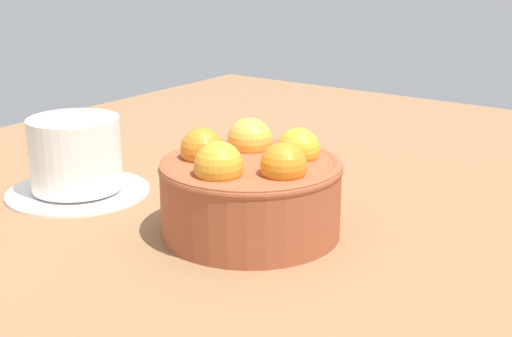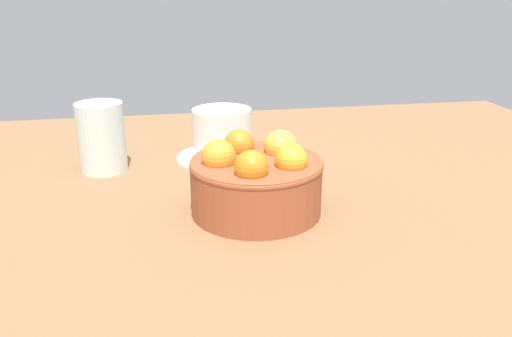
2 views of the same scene
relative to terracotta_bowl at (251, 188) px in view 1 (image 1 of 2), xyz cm
name	(u,v)px [view 1 (image 1 of 2)]	position (x,y,z in cm)	size (l,w,h in cm)	color
ground_plane	(251,252)	(0.00, 0.02, -5.70)	(120.16, 96.51, 3.45)	brown
terracotta_bowl	(251,188)	(0.00, 0.00, 0.00)	(15.11, 15.11, 8.90)	#9E4C2D
coffee_cup	(76,160)	(1.61, -19.55, -0.59)	(13.72, 13.72, 7.51)	white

